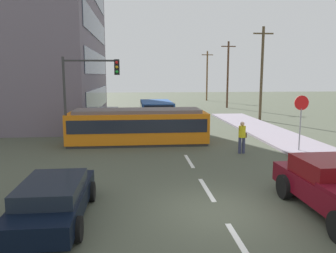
# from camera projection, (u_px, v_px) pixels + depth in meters

# --- Properties ---
(ground_plane) EXTENTS (120.00, 120.00, 0.00)m
(ground_plane) POSITION_uv_depth(u_px,v_px,m) (179.00, 144.00, 19.78)
(ground_plane) COLOR #494E3E
(sidewalk_curb_right) EXTENTS (3.20, 36.00, 0.14)m
(sidewalk_curb_right) POSITION_uv_depth(u_px,v_px,m) (325.00, 156.00, 16.47)
(sidewalk_curb_right) COLOR gray
(sidewalk_curb_right) RESTS_ON ground
(lane_stripe_0) EXTENTS (0.16, 2.40, 0.01)m
(lane_stripe_0) POSITION_uv_depth(u_px,v_px,m) (241.00, 246.00, 7.98)
(lane_stripe_0) COLOR silver
(lane_stripe_0) RESTS_ON ground
(lane_stripe_1) EXTENTS (0.16, 2.40, 0.01)m
(lane_stripe_1) POSITION_uv_depth(u_px,v_px,m) (207.00, 189.00, 11.91)
(lane_stripe_1) COLOR silver
(lane_stripe_1) RESTS_ON ground
(lane_stripe_2) EXTENTS (0.16, 2.40, 0.01)m
(lane_stripe_2) POSITION_uv_depth(u_px,v_px,m) (189.00, 161.00, 15.85)
(lane_stripe_2) COLOR silver
(lane_stripe_2) RESTS_ON ground
(lane_stripe_3) EXTENTS (0.16, 2.40, 0.01)m
(lane_stripe_3) POSITION_uv_depth(u_px,v_px,m) (168.00, 127.00, 26.08)
(lane_stripe_3) COLOR silver
(lane_stripe_3) RESTS_ON ground
(lane_stripe_4) EXTENTS (0.16, 2.40, 0.01)m
(lane_stripe_4) POSITION_uv_depth(u_px,v_px,m) (162.00, 118.00, 31.98)
(lane_stripe_4) COLOR silver
(lane_stripe_4) RESTS_ON ground
(streetcar_tram) EXTENTS (8.18, 2.54, 2.07)m
(streetcar_tram) POSITION_uv_depth(u_px,v_px,m) (138.00, 126.00, 19.79)
(streetcar_tram) COLOR orange
(streetcar_tram) RESTS_ON ground
(city_bus) EXTENTS (2.62, 5.34, 1.88)m
(city_bus) POSITION_uv_depth(u_px,v_px,m) (156.00, 111.00, 27.85)
(city_bus) COLOR #21488D
(city_bus) RESTS_ON ground
(pedestrian_crossing) EXTENTS (0.48, 0.36, 1.67)m
(pedestrian_crossing) POSITION_uv_depth(u_px,v_px,m) (242.00, 136.00, 17.30)
(pedestrian_crossing) COLOR #343856
(pedestrian_crossing) RESTS_ON ground
(parked_sedan_near) EXTENTS (1.94, 4.47, 1.19)m
(parked_sedan_near) POSITION_uv_depth(u_px,v_px,m) (54.00, 199.00, 9.30)
(parked_sedan_near) COLOR black
(parked_sedan_near) RESTS_ON ground
(parked_sedan_mid) EXTENTS (1.98, 4.10, 1.19)m
(parked_sedan_mid) POSITION_uv_depth(u_px,v_px,m) (91.00, 124.00, 23.45)
(parked_sedan_mid) COLOR black
(parked_sedan_mid) RESTS_ON ground
(parked_sedan_far) EXTENTS (2.17, 4.06, 1.19)m
(parked_sedan_far) POSITION_uv_depth(u_px,v_px,m) (108.00, 114.00, 29.57)
(parked_sedan_far) COLOR silver
(parked_sedan_far) RESTS_ON ground
(stop_sign) EXTENTS (0.76, 0.07, 2.88)m
(stop_sign) POSITION_uv_depth(u_px,v_px,m) (301.00, 111.00, 17.23)
(stop_sign) COLOR gray
(stop_sign) RESTS_ON sidewalk_curb_right
(traffic_light_mast) EXTENTS (3.07, 0.33, 5.04)m
(traffic_light_mast) POSITION_uv_depth(u_px,v_px,m) (87.00, 85.00, 18.08)
(traffic_light_mast) COLOR #333333
(traffic_light_mast) RESTS_ON ground
(utility_pole_mid) EXTENTS (1.80, 0.24, 8.25)m
(utility_pole_mid) POSITION_uv_depth(u_px,v_px,m) (262.00, 72.00, 29.53)
(utility_pole_mid) COLOR #4E4029
(utility_pole_mid) RESTS_ON ground
(utility_pole_far) EXTENTS (1.80, 0.24, 8.13)m
(utility_pole_far) POSITION_uv_depth(u_px,v_px,m) (228.00, 74.00, 41.09)
(utility_pole_far) COLOR brown
(utility_pole_far) RESTS_ON ground
(utility_pole_distant) EXTENTS (1.80, 0.24, 7.82)m
(utility_pole_distant) POSITION_uv_depth(u_px,v_px,m) (207.00, 75.00, 53.01)
(utility_pole_distant) COLOR brown
(utility_pole_distant) RESTS_ON ground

